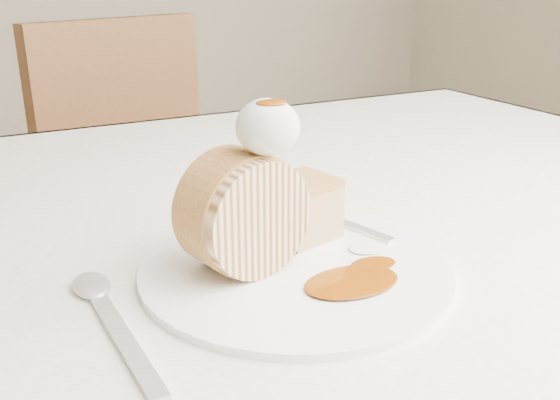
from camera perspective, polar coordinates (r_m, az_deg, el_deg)
table at (r=0.74m, az=-3.71°, el=-6.84°), size 1.40×0.90×0.75m
chair_far at (r=1.60m, az=-15.90°, el=1.97°), size 0.55×0.55×0.90m
plate at (r=0.55m, az=1.42°, el=-6.23°), size 0.33×0.33×0.01m
roulade_slice at (r=0.52m, az=-3.32°, el=-1.21°), size 0.11×0.08×0.10m
cake_chunk at (r=0.59m, az=1.95°, el=-1.11°), size 0.07×0.07×0.05m
whipped_cream at (r=0.50m, az=-1.13°, el=6.68°), size 0.05×0.05×0.05m
caramel_drizzle at (r=0.49m, az=-0.82°, el=9.53°), size 0.03×0.02×0.01m
caramel_pool at (r=0.52m, az=6.56°, el=-7.42°), size 0.10×0.07×0.00m
fork at (r=0.63m, az=6.04°, el=-2.19°), size 0.06×0.16×0.00m
spoon at (r=0.46m, az=-13.90°, el=-12.59°), size 0.04×0.18×0.00m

